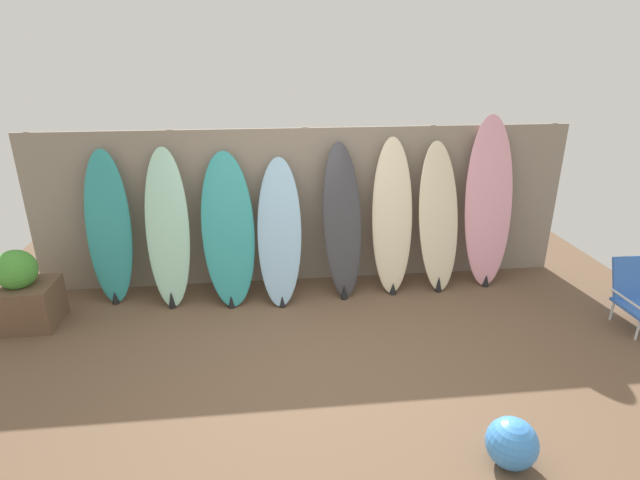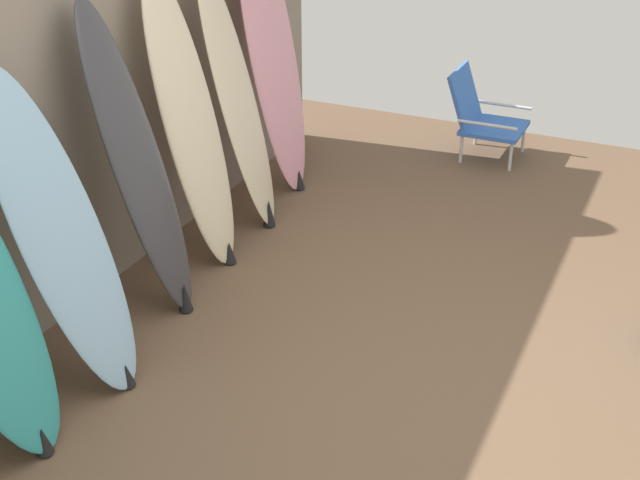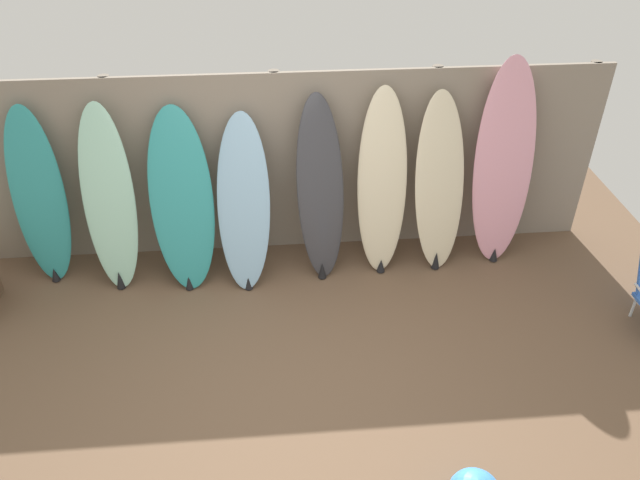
# 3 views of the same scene
# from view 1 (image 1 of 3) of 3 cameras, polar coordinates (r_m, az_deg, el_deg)

# --- Properties ---
(ground) EXTENTS (7.68, 7.68, 0.00)m
(ground) POSITION_cam_1_polar(r_m,az_deg,el_deg) (4.37, 0.78, -15.60)
(ground) COLOR brown
(fence_back) EXTENTS (6.08, 0.11, 1.80)m
(fence_back) POSITION_cam_1_polar(r_m,az_deg,el_deg) (5.76, -1.64, 3.82)
(fence_back) COLOR gray
(fence_back) RESTS_ON ground
(surfboard_teal_0) EXTENTS (0.48, 0.40, 1.65)m
(surfboard_teal_0) POSITION_cam_1_polar(r_m,az_deg,el_deg) (5.76, -22.99, 1.18)
(surfboard_teal_0) COLOR teal
(surfboard_teal_0) RESTS_ON ground
(surfboard_seafoam_1) EXTENTS (0.48, 0.54, 1.66)m
(surfboard_seafoam_1) POSITION_cam_1_polar(r_m,az_deg,el_deg) (5.51, -17.01, 1.13)
(surfboard_seafoam_1) COLOR #9ED6BC
(surfboard_seafoam_1) RESTS_ON ground
(surfboard_teal_2) EXTENTS (0.61, 0.67, 1.60)m
(surfboard_teal_2) POSITION_cam_1_polar(r_m,az_deg,el_deg) (5.41, -10.44, 1.11)
(surfboard_teal_2) COLOR teal
(surfboard_teal_2) RESTS_ON ground
(surfboard_skyblue_3) EXTENTS (0.51, 0.67, 1.53)m
(surfboard_skyblue_3) POSITION_cam_1_polar(r_m,az_deg,el_deg) (5.38, -4.65, 0.83)
(surfboard_skyblue_3) COLOR #8CB7D6
(surfboard_skyblue_3) RESTS_ON ground
(surfboard_charcoal_4) EXTENTS (0.48, 0.57, 1.68)m
(surfboard_charcoal_4) POSITION_cam_1_polar(r_m,az_deg,el_deg) (5.47, 2.56, 2.07)
(surfboard_charcoal_4) COLOR #38383D
(surfboard_charcoal_4) RESTS_ON ground
(surfboard_cream_5) EXTENTS (0.48, 0.52, 1.72)m
(surfboard_cream_5) POSITION_cam_1_polar(r_m,az_deg,el_deg) (5.60, 8.25, 2.58)
(surfboard_cream_5) COLOR beige
(surfboard_cream_5) RESTS_ON ground
(surfboard_cream_6) EXTENTS (0.52, 0.51, 1.67)m
(surfboard_cream_6) POSITION_cam_1_polar(r_m,az_deg,el_deg) (5.76, 13.39, 2.38)
(surfboard_cream_6) COLOR beige
(surfboard_cream_6) RESTS_ON ground
(surfboard_pink_7) EXTENTS (0.57, 0.47, 1.94)m
(surfboard_pink_7) POSITION_cam_1_polar(r_m,az_deg,el_deg) (6.01, 18.70, 4.02)
(surfboard_pink_7) COLOR pink
(surfboard_pink_7) RESTS_ON ground
(planter_box) EXTENTS (0.63, 0.50, 0.80)m
(planter_box) POSITION_cam_1_polar(r_m,az_deg,el_deg) (5.76, -30.92, -5.37)
(planter_box) COLOR brown
(planter_box) RESTS_ON ground
(beach_ball) EXTENTS (0.34, 0.34, 0.34)m
(beach_ball) POSITION_cam_1_polar(r_m,az_deg,el_deg) (3.78, 21.07, -20.84)
(beach_ball) COLOR #3F8CE5
(beach_ball) RESTS_ON ground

